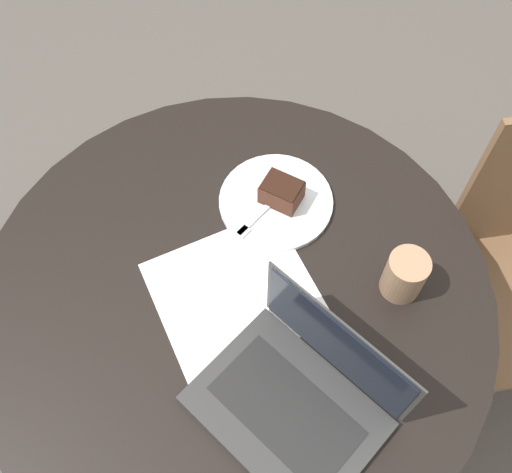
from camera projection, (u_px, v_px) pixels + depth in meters
ground_plane at (242, 394)px, 1.88m from camera, size 12.00×12.00×0.00m
dining_table at (236, 319)px, 1.33m from camera, size 1.06×1.06×0.77m
paper_document at (236, 292)px, 1.21m from camera, size 0.34×0.31×0.00m
plate at (276, 201)px, 1.31m from camera, size 0.25×0.25×0.01m
cake_slice at (282, 192)px, 1.29m from camera, size 0.10×0.10×0.06m
fork at (259, 215)px, 1.29m from camera, size 0.17×0.07×0.00m
coffee_glass at (405, 275)px, 1.17m from camera, size 0.08×0.08×0.11m
laptop at (298, 396)px, 1.07m from camera, size 0.33×0.38×0.21m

